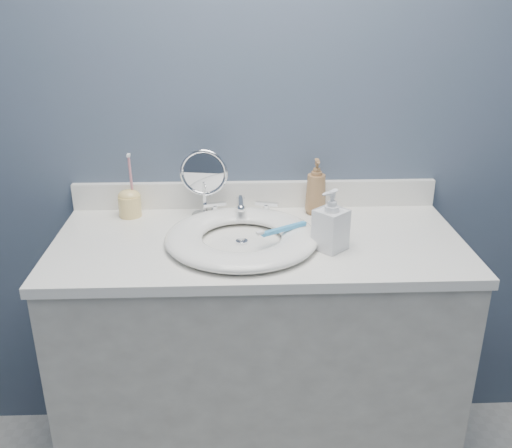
{
  "coord_description": "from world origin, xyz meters",
  "views": [
    {
      "loc": [
        -0.07,
        -0.58,
        1.58
      ],
      "look_at": [
        -0.01,
        0.94,
        0.94
      ],
      "focal_mm": 40.0,
      "sensor_mm": 36.0,
      "label": 1
    }
  ],
  "objects_px": {
    "makeup_mirror": "(204,181)",
    "toothbrush_holder": "(130,202)",
    "soap_bottle_amber": "(316,187)",
    "soap_bottle_clear": "(331,220)"
  },
  "relations": [
    {
      "from": "makeup_mirror",
      "to": "soap_bottle_clear",
      "type": "xyz_separation_m",
      "value": [
        0.37,
        -0.26,
        -0.04
      ]
    },
    {
      "from": "makeup_mirror",
      "to": "toothbrush_holder",
      "type": "xyz_separation_m",
      "value": [
        -0.25,
        0.02,
        -0.08
      ]
    },
    {
      "from": "makeup_mirror",
      "to": "toothbrush_holder",
      "type": "bearing_deg",
      "value": -179.23
    },
    {
      "from": "makeup_mirror",
      "to": "soap_bottle_amber",
      "type": "height_order",
      "value": "makeup_mirror"
    },
    {
      "from": "makeup_mirror",
      "to": "soap_bottle_clear",
      "type": "distance_m",
      "value": 0.45
    },
    {
      "from": "soap_bottle_clear",
      "to": "toothbrush_holder",
      "type": "bearing_deg",
      "value": -156.46
    },
    {
      "from": "soap_bottle_amber",
      "to": "soap_bottle_clear",
      "type": "xyz_separation_m",
      "value": [
        0.0,
        -0.28,
        -0.0
      ]
    },
    {
      "from": "toothbrush_holder",
      "to": "makeup_mirror",
      "type": "bearing_deg",
      "value": -3.98
    },
    {
      "from": "soap_bottle_amber",
      "to": "toothbrush_holder",
      "type": "height_order",
      "value": "toothbrush_holder"
    },
    {
      "from": "makeup_mirror",
      "to": "soap_bottle_amber",
      "type": "xyz_separation_m",
      "value": [
        0.36,
        0.02,
        -0.03
      ]
    }
  ]
}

